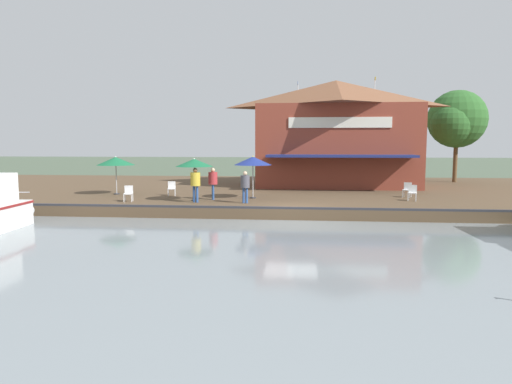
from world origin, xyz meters
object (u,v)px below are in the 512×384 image
Objects in this scene: cafe_chair_facing_river at (407,189)px; tree_downstream_bank at (456,121)px; cafe_chair_far_corner_seat at (128,193)px; person_at_quay_edge at (195,181)px; tree_behind_restaurant at (324,117)px; waterfront_restaurant at (335,132)px; person_mid_patio at (245,183)px; patio_umbrella_mid_patio_right at (253,161)px; cafe_chair_back_row_seat at (172,188)px; patio_umbrella_far_corner at (116,161)px; cafe_chair_beside_entrance at (412,192)px; person_near_entrance at (213,180)px; patio_umbrella_mid_patio_left at (194,163)px.

cafe_chair_facing_river is 13.46m from tree_downstream_bank.
person_at_quay_edge reaches higher than cafe_chair_far_corner_seat.
tree_downstream_bank is at bearing 94.37° from tree_behind_restaurant.
person_mid_patio is at bearing -25.40° from waterfront_restaurant.
person_at_quay_edge is (2.20, -2.80, -0.97)m from patio_umbrella_mid_patio_right.
cafe_chair_back_row_seat is 0.12× the size of tree_behind_restaurant.
waterfront_restaurant is at bearing 119.95° from patio_umbrella_far_corner.
tree_downstream_bank reaches higher than cafe_chair_beside_entrance.
tree_downstream_bank is at bearing 124.45° from cafe_chair_far_corner_seat.
waterfront_restaurant is 16.00m from patio_umbrella_far_corner.
cafe_chair_back_row_seat is at bearing -87.41° from cafe_chair_facing_river.
person_near_entrance is at bearing 106.45° from cafe_chair_far_corner_seat.
tree_behind_restaurant reaches higher than cafe_chair_facing_river.
person_near_entrance is at bearing -86.67° from cafe_chair_beside_entrance.
waterfront_restaurant is at bearing 154.60° from person_mid_patio.
cafe_chair_far_corner_seat and cafe_chair_beside_entrance have the same top height.
cafe_chair_facing_river is at bearing 103.11° from cafe_chair_far_corner_seat.
person_mid_patio is (1.96, -8.92, 0.57)m from cafe_chair_beside_entrance.
cafe_chair_back_row_seat is 1.00× the size of cafe_chair_far_corner_seat.
waterfront_restaurant is 10.68m from patio_umbrella_mid_patio_right.
patio_umbrella_mid_patio_left is at bearing -105.11° from person_mid_patio.
cafe_chair_back_row_seat and cafe_chair_far_corner_seat have the same top height.
cafe_chair_facing_river is 0.51× the size of person_mid_patio.
waterfront_restaurant reaches higher than person_mid_patio.
patio_umbrella_mid_patio_left is at bearing 64.26° from patio_umbrella_far_corner.
tree_downstream_bank is (-14.70, 21.42, 4.47)m from cafe_chair_far_corner_seat.
tree_downstream_bank is at bearing 151.24° from cafe_chair_facing_river.
cafe_chair_beside_entrance is (1.47, 17.29, -1.56)m from patio_umbrella_far_corner.
cafe_chair_beside_entrance is at bearing 20.58° from waterfront_restaurant.
waterfront_restaurant is 6.72× the size of person_near_entrance.
person_at_quay_edge reaches higher than cafe_chair_back_row_seat.
person_mid_patio is at bearing -77.64° from cafe_chair_beside_entrance.
cafe_chair_back_row_seat is 0.48× the size of person_near_entrance.
patio_umbrella_mid_patio_left is at bearing 102.00° from cafe_chair_far_corner_seat.
waterfront_restaurant reaches higher than patio_umbrella_far_corner.
patio_umbrella_mid_patio_left is 2.72× the size of cafe_chair_beside_entrance.
cafe_chair_back_row_seat and cafe_chair_facing_river have the same top height.
person_at_quay_edge is at bearing -51.91° from patio_umbrella_mid_patio_right.
cafe_chair_facing_river is 12.18m from tree_behind_restaurant.
patio_umbrella_far_corner is at bearing -115.74° from patio_umbrella_mid_patio_left.
cafe_chair_back_row_seat is (-0.77, -4.95, -1.65)m from patio_umbrella_mid_patio_right.
patio_umbrella_far_corner reaches higher than person_mid_patio.
patio_umbrella_far_corner is at bearing -94.86° from cafe_chair_beside_entrance.
cafe_chair_beside_entrance is 1.65m from cafe_chair_facing_river.
patio_umbrella_far_corner is at bearing -51.18° from tree_behind_restaurant.
cafe_chair_far_corner_seat is 0.12× the size of tree_behind_restaurant.
cafe_chair_far_corner_seat is 0.47× the size of person_at_quay_edge.
waterfront_restaurant is 12.76m from person_near_entrance.
cafe_chair_far_corner_seat is at bearing -71.40° from patio_umbrella_mid_patio_right.
person_mid_patio is (3.43, 8.37, -1.00)m from patio_umbrella_far_corner.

